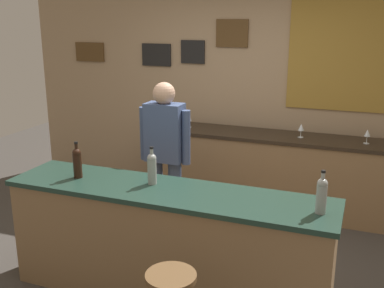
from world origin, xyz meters
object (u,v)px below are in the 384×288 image
(bartender, at_px, (165,153))
(wine_glass_b, at_px, (301,128))
(wine_bottle_c, at_px, (322,194))
(wine_glass_a, at_px, (189,118))
(wine_glass_c, at_px, (367,134))
(wine_bottle_a, at_px, (77,162))
(wine_bottle_b, at_px, (152,167))

(bartender, height_order, wine_glass_b, bartender)
(bartender, height_order, wine_bottle_c, bartender)
(wine_glass_a, xyz_separation_m, wine_glass_c, (2.03, -0.01, 0.00))
(wine_bottle_a, height_order, wine_glass_a, wine_bottle_a)
(wine_bottle_a, relative_size, wine_glass_c, 1.97)
(wine_glass_a, bearing_deg, wine_glass_c, -0.21)
(wine_glass_a, relative_size, wine_glass_c, 1.00)
(wine_bottle_c, bearing_deg, bartender, 150.83)
(wine_bottle_a, bearing_deg, wine_bottle_b, 7.90)
(bartender, distance_m, wine_bottle_a, 0.95)
(wine_bottle_c, xyz_separation_m, wine_glass_c, (0.26, 2.06, -0.05))
(wine_bottle_b, relative_size, wine_glass_b, 1.97)
(wine_bottle_a, relative_size, wine_glass_a, 1.97)
(wine_bottle_a, relative_size, wine_bottle_b, 1.00)
(bartender, xyz_separation_m, wine_glass_c, (1.81, 1.20, 0.07))
(bartender, xyz_separation_m, wine_glass_b, (1.12, 1.21, 0.07))
(wine_glass_a, bearing_deg, wine_bottle_b, -76.82)
(wine_bottle_a, xyz_separation_m, wine_bottle_b, (0.64, 0.09, 0.00))
(bartender, height_order, wine_glass_a, bartender)
(bartender, bearing_deg, wine_glass_b, 47.27)
(wine_bottle_a, distance_m, wine_bottle_b, 0.64)
(bartender, relative_size, wine_bottle_a, 5.29)
(wine_bottle_a, xyz_separation_m, wine_glass_a, (0.18, 2.06, -0.05))
(wine_bottle_a, distance_m, wine_glass_a, 2.06)
(wine_bottle_c, distance_m, wine_glass_c, 2.08)
(wine_glass_b, distance_m, wine_glass_c, 0.69)
(bartender, height_order, wine_bottle_b, bartender)
(bartender, relative_size, wine_glass_b, 10.45)
(wine_bottle_c, bearing_deg, wine_glass_c, 82.72)
(wine_bottle_a, distance_m, wine_bottle_c, 1.95)
(wine_bottle_c, distance_m, wine_glass_a, 2.72)
(wine_bottle_b, bearing_deg, wine_glass_b, 65.93)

